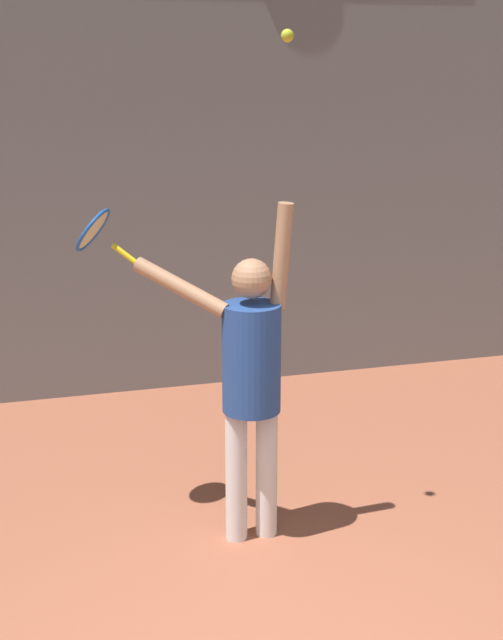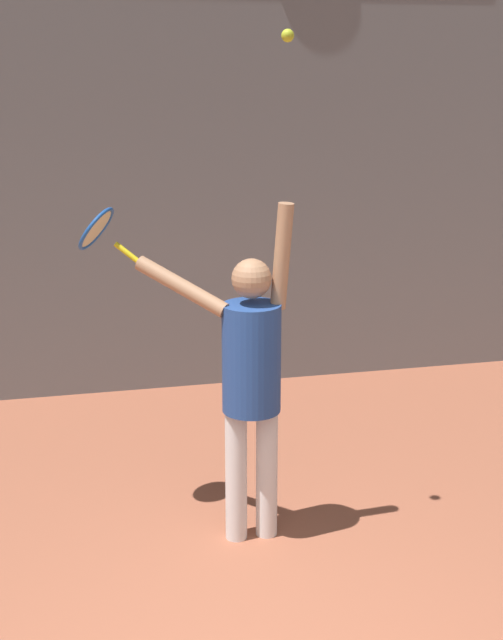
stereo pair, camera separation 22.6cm
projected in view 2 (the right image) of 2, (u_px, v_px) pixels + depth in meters
back_wall at (136, 99)px, 7.25m from camera, size 18.00×0.10×5.00m
tennis_player at (250, 371)px, 5.15m from camera, size 0.88×0.57×2.04m
tennis_racket at (98, 231)px, 5.20m from camera, size 0.41×0.37×0.33m
tennis_ball at (288, 36)px, 4.66m from camera, size 0.07×0.07×0.07m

